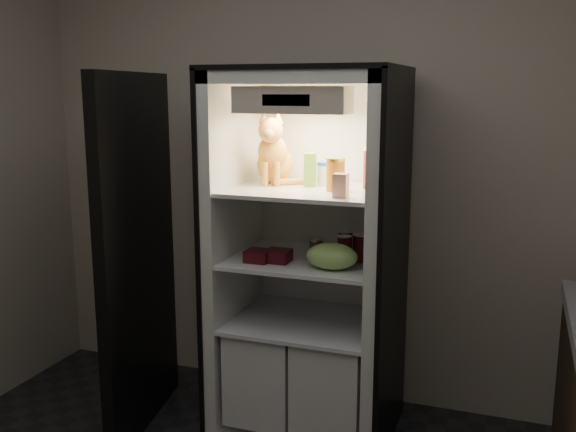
{
  "coord_description": "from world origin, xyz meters",
  "views": [
    {
      "loc": [
        0.97,
        -1.63,
        1.77
      ],
      "look_at": [
        -0.1,
        1.32,
        1.14
      ],
      "focal_mm": 40.0,
      "sensor_mm": 36.0,
      "label": 1
    }
  ],
  "objects_px": {
    "salsa_jar": "(335,175)",
    "grape_bag": "(332,256)",
    "soda_can_b": "(360,248)",
    "condiment_jar": "(316,248)",
    "soda_can_c": "(344,249)",
    "berry_box_right": "(278,256)",
    "parmesan_shaker": "(310,170)",
    "soda_can_a": "(345,244)",
    "refrigerator": "(310,282)",
    "cream_carton": "(341,185)",
    "mayo_tub": "(325,174)",
    "pepper_jar": "(375,168)",
    "tabby_cat": "(274,157)",
    "berry_box_left": "(258,256)"
  },
  "relations": [
    {
      "from": "grape_bag",
      "to": "tabby_cat",
      "type": "bearing_deg",
      "value": 146.35
    },
    {
      "from": "salsa_jar",
      "to": "berry_box_right",
      "type": "bearing_deg",
      "value": -161.31
    },
    {
      "from": "parmesan_shaker",
      "to": "soda_can_a",
      "type": "height_order",
      "value": "parmesan_shaker"
    },
    {
      "from": "mayo_tub",
      "to": "berry_box_right",
      "type": "xyz_separation_m",
      "value": [
        -0.16,
        -0.24,
        -0.38
      ]
    },
    {
      "from": "parmesan_shaker",
      "to": "cream_carton",
      "type": "distance_m",
      "value": 0.34
    },
    {
      "from": "soda_can_b",
      "to": "soda_can_c",
      "type": "distance_m",
      "value": 0.08
    },
    {
      "from": "refrigerator",
      "to": "berry_box_right",
      "type": "relative_size",
      "value": 16.08
    },
    {
      "from": "salsa_jar",
      "to": "refrigerator",
      "type": "bearing_deg",
      "value": 147.03
    },
    {
      "from": "soda_can_c",
      "to": "condiment_jar",
      "type": "relative_size",
      "value": 1.39
    },
    {
      "from": "parmesan_shaker",
      "to": "tabby_cat",
      "type": "bearing_deg",
      "value": 167.47
    },
    {
      "from": "refrigerator",
      "to": "salsa_jar",
      "type": "height_order",
      "value": "refrigerator"
    },
    {
      "from": "pepper_jar",
      "to": "grape_bag",
      "type": "bearing_deg",
      "value": -117.51
    },
    {
      "from": "condiment_jar",
      "to": "pepper_jar",
      "type": "bearing_deg",
      "value": 16.55
    },
    {
      "from": "salsa_jar",
      "to": "soda_can_a",
      "type": "height_order",
      "value": "salsa_jar"
    },
    {
      "from": "pepper_jar",
      "to": "soda_can_c",
      "type": "xyz_separation_m",
      "value": [
        -0.11,
        -0.13,
        -0.39
      ]
    },
    {
      "from": "mayo_tub",
      "to": "cream_carton",
      "type": "distance_m",
      "value": 0.36
    },
    {
      "from": "grape_bag",
      "to": "berry_box_left",
      "type": "bearing_deg",
      "value": 179.46
    },
    {
      "from": "soda_can_b",
      "to": "cream_carton",
      "type": "bearing_deg",
      "value": -101.83
    },
    {
      "from": "soda_can_b",
      "to": "grape_bag",
      "type": "bearing_deg",
      "value": -118.91
    },
    {
      "from": "soda_can_b",
      "to": "mayo_tub",
      "type": "bearing_deg",
      "value": 153.38
    },
    {
      "from": "soda_can_b",
      "to": "berry_box_right",
      "type": "height_order",
      "value": "soda_can_b"
    },
    {
      "from": "mayo_tub",
      "to": "condiment_jar",
      "type": "xyz_separation_m",
      "value": [
        -0.02,
        -0.09,
        -0.36
      ]
    },
    {
      "from": "refrigerator",
      "to": "salsa_jar",
      "type": "bearing_deg",
      "value": -32.97
    },
    {
      "from": "pepper_jar",
      "to": "soda_can_a",
      "type": "xyz_separation_m",
      "value": [
        -0.14,
        -0.03,
        -0.39
      ]
    },
    {
      "from": "soda_can_b",
      "to": "condiment_jar",
      "type": "height_order",
      "value": "soda_can_b"
    },
    {
      "from": "pepper_jar",
      "to": "soda_can_a",
      "type": "bearing_deg",
      "value": -167.24
    },
    {
      "from": "refrigerator",
      "to": "cream_carton",
      "type": "relative_size",
      "value": 17.59
    },
    {
      "from": "parmesan_shaker",
      "to": "soda_can_a",
      "type": "distance_m",
      "value": 0.41
    },
    {
      "from": "tabby_cat",
      "to": "soda_can_c",
      "type": "distance_m",
      "value": 0.6
    },
    {
      "from": "pepper_jar",
      "to": "soda_can_c",
      "type": "relative_size",
      "value": 1.54
    },
    {
      "from": "parmesan_shaker",
      "to": "berry_box_right",
      "type": "distance_m",
      "value": 0.45
    },
    {
      "from": "condiment_jar",
      "to": "tabby_cat",
      "type": "bearing_deg",
      "value": 163.78
    },
    {
      "from": "pepper_jar",
      "to": "salsa_jar",
      "type": "bearing_deg",
      "value": -137.98
    },
    {
      "from": "berry_box_left",
      "to": "parmesan_shaker",
      "type": "bearing_deg",
      "value": 46.56
    },
    {
      "from": "soda_can_c",
      "to": "berry_box_right",
      "type": "xyz_separation_m",
      "value": [
        -0.31,
        -0.1,
        -0.04
      ]
    },
    {
      "from": "tabby_cat",
      "to": "grape_bag",
      "type": "xyz_separation_m",
      "value": [
        0.39,
        -0.26,
        -0.43
      ]
    },
    {
      "from": "soda_can_c",
      "to": "berry_box_right",
      "type": "height_order",
      "value": "soda_can_c"
    },
    {
      "from": "soda_can_b",
      "to": "parmesan_shaker",
      "type": "bearing_deg",
      "value": 171.6
    },
    {
      "from": "refrigerator",
      "to": "berry_box_left",
      "type": "bearing_deg",
      "value": -131.84
    },
    {
      "from": "berry_box_right",
      "to": "cream_carton",
      "type": "bearing_deg",
      "value": -12.81
    },
    {
      "from": "pepper_jar",
      "to": "soda_can_b",
      "type": "height_order",
      "value": "pepper_jar"
    },
    {
      "from": "salsa_jar",
      "to": "grape_bag",
      "type": "xyz_separation_m",
      "value": [
        0.02,
        -0.12,
        -0.37
      ]
    },
    {
      "from": "salsa_jar",
      "to": "soda_can_a",
      "type": "relative_size",
      "value": 1.22
    },
    {
      "from": "salsa_jar",
      "to": "cream_carton",
      "type": "bearing_deg",
      "value": -66.45
    },
    {
      "from": "cream_carton",
      "to": "soda_can_a",
      "type": "height_order",
      "value": "cream_carton"
    },
    {
      "from": "pepper_jar",
      "to": "soda_can_a",
      "type": "relative_size",
      "value": 1.55
    },
    {
      "from": "parmesan_shaker",
      "to": "pepper_jar",
      "type": "distance_m",
      "value": 0.32
    },
    {
      "from": "soda_can_b",
      "to": "berry_box_right",
      "type": "bearing_deg",
      "value": -159.95
    },
    {
      "from": "cream_carton",
      "to": "berry_box_right",
      "type": "distance_m",
      "value": 0.51
    },
    {
      "from": "salsa_jar",
      "to": "pepper_jar",
      "type": "bearing_deg",
      "value": 42.02
    }
  ]
}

